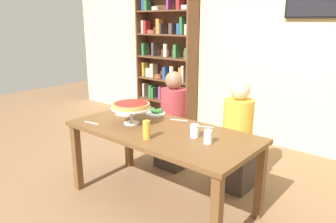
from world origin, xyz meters
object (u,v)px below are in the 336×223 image
(salad_plate_near_diner, at_px, (156,112))
(water_glass_clear_far, at_px, (194,131))
(cutlery_fork_near, at_px, (205,127))
(water_glass_clear_near, at_px, (208,137))
(beer_glass_amber_tall, at_px, (147,130))
(cutlery_knife_near, at_px, (91,123))
(cutlery_fork_far, at_px, (179,120))
(deep_dish_pizza_stand, at_px, (131,106))
(diner_far_right, at_px, (237,143))
(salad_plate_far_diner, at_px, (126,112))
(dining_table, at_px, (161,139))
(diner_far_left, at_px, (173,127))
(bookshelf, at_px, (167,57))

(salad_plate_near_diner, xyz_separation_m, water_glass_clear_far, (0.71, -0.31, 0.03))
(cutlery_fork_near, bearing_deg, water_glass_clear_near, 105.22)
(beer_glass_amber_tall, relative_size, cutlery_knife_near, 0.88)
(water_glass_clear_near, relative_size, cutlery_fork_far, 0.64)
(beer_glass_amber_tall, height_order, cutlery_fork_near, beer_glass_amber_tall)
(cutlery_fork_far, bearing_deg, cutlery_knife_near, 24.13)
(deep_dish_pizza_stand, distance_m, salad_plate_near_diner, 0.42)
(cutlery_fork_near, bearing_deg, beer_glass_amber_tall, 49.19)
(cutlery_fork_near, relative_size, cutlery_fork_far, 1.00)
(diner_far_right, xyz_separation_m, deep_dish_pizza_stand, (-0.73, -0.77, 0.42))
(deep_dish_pizza_stand, xyz_separation_m, salad_plate_far_diner, (-0.30, 0.21, -0.16))
(dining_table, xyz_separation_m, water_glass_clear_far, (0.35, 0.04, 0.15))
(dining_table, distance_m, water_glass_clear_far, 0.38)
(deep_dish_pizza_stand, distance_m, water_glass_clear_far, 0.69)
(dining_table, distance_m, diner_far_left, 0.84)
(cutlery_fork_far, bearing_deg, beer_glass_amber_tall, 79.18)
(water_glass_clear_near, bearing_deg, diner_far_left, 142.37)
(diner_far_left, relative_size, water_glass_clear_far, 10.24)
(deep_dish_pizza_stand, distance_m, cutlery_knife_near, 0.43)
(deep_dish_pizza_stand, xyz_separation_m, water_glass_clear_far, (0.68, 0.08, -0.12))
(salad_plate_near_diner, relative_size, salad_plate_far_diner, 0.88)
(cutlery_knife_near, bearing_deg, water_glass_clear_far, 9.22)
(dining_table, distance_m, salad_plate_far_diner, 0.66)
(salad_plate_near_diner, bearing_deg, salad_plate_far_diner, -145.60)
(salad_plate_near_diner, relative_size, cutlery_knife_near, 1.15)
(diner_far_left, bearing_deg, water_glass_clear_near, 52.37)
(diner_far_left, relative_size, salad_plate_far_diner, 4.85)
(water_glass_clear_near, bearing_deg, diner_far_right, 99.04)
(water_glass_clear_near, bearing_deg, water_glass_clear_far, 162.81)
(dining_table, distance_m, bookshelf, 2.63)
(cutlery_fork_near, bearing_deg, bookshelf, -63.58)
(cutlery_fork_far, bearing_deg, water_glass_clear_near, 126.51)
(diner_far_left, distance_m, deep_dish_pizza_stand, 0.87)
(diner_far_left, xyz_separation_m, cutlery_fork_near, (0.68, -0.38, 0.25))
(diner_far_left, distance_m, water_glass_clear_near, 1.22)
(beer_glass_amber_tall, bearing_deg, deep_dish_pizza_stand, 152.43)
(dining_table, xyz_separation_m, cutlery_fork_far, (-0.05, 0.33, 0.09))
(water_glass_clear_far, bearing_deg, salad_plate_far_diner, 172.58)
(dining_table, distance_m, diner_far_right, 0.84)
(beer_glass_amber_tall, bearing_deg, bookshelf, 126.64)
(deep_dish_pizza_stand, bearing_deg, dining_table, 8.49)
(water_glass_clear_near, bearing_deg, beer_glass_amber_tall, -152.29)
(water_glass_clear_near, bearing_deg, cutlery_fork_near, 126.92)
(deep_dish_pizza_stand, xyz_separation_m, cutlery_fork_far, (0.28, 0.38, -0.17))
(salad_plate_near_diner, xyz_separation_m, cutlery_knife_near, (-0.28, -0.63, -0.02))
(beer_glass_amber_tall, relative_size, cutlery_fork_far, 0.88)
(bookshelf, bearing_deg, beer_glass_amber_tall, -53.36)
(beer_glass_amber_tall, distance_m, cutlery_fork_far, 0.60)
(dining_table, distance_m, deep_dish_pizza_stand, 0.42)
(diner_far_left, bearing_deg, bookshelf, -137.37)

